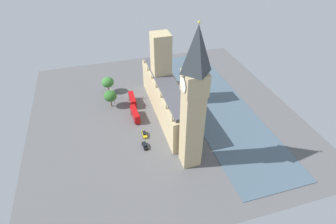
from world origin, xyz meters
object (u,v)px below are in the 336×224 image
(plane_tree_corner, at_px, (108,82))
(street_lamp_by_river_gate, at_px, (114,95))
(plane_tree_leading, at_px, (110,96))
(car_yellow_cab_far_end, at_px, (144,134))
(double_decker_bus_opposite_hall, at_px, (135,114))
(pedestrian_under_trees, at_px, (144,98))
(parliament_building, at_px, (166,93))
(clock_tower, at_px, (193,102))
(pedestrian_kerbside, at_px, (145,105))
(street_lamp_midblock, at_px, (111,92))
(car_black_near_tower, at_px, (145,145))
(double_decker_bus_trailing, at_px, (132,100))

(plane_tree_corner, distance_m, street_lamp_by_river_gate, 11.67)
(plane_tree_leading, bearing_deg, car_yellow_cab_far_end, 113.18)
(double_decker_bus_opposite_hall, height_order, plane_tree_leading, plane_tree_leading)
(car_yellow_cab_far_end, distance_m, pedestrian_under_trees, 29.36)
(parliament_building, relative_size, street_lamp_by_river_gate, 8.20)
(clock_tower, bearing_deg, street_lamp_by_river_gate, -64.22)
(pedestrian_kerbside, relative_size, street_lamp_midblock, 0.29)
(clock_tower, bearing_deg, parliament_building, -90.73)
(parliament_building, relative_size, double_decker_bus_opposite_hall, 5.37)
(car_black_near_tower, bearing_deg, street_lamp_by_river_gate, -80.38)
(car_yellow_cab_far_end, bearing_deg, car_black_near_tower, 79.89)
(clock_tower, height_order, street_lamp_midblock, clock_tower)
(parliament_building, height_order, double_decker_bus_opposite_hall, parliament_building)
(clock_tower, height_order, plane_tree_corner, clock_tower)
(car_black_near_tower, bearing_deg, plane_tree_leading, -76.62)
(double_decker_bus_trailing, relative_size, plane_tree_corner, 1.16)
(double_decker_bus_trailing, height_order, street_lamp_by_river_gate, street_lamp_by_river_gate)
(street_lamp_by_river_gate, bearing_deg, car_black_near_tower, 102.81)
(double_decker_bus_trailing, xyz_separation_m, double_decker_bus_opposite_hall, (0.93, 12.51, 0.00))
(plane_tree_leading, bearing_deg, car_black_near_tower, 106.56)
(plane_tree_leading, height_order, street_lamp_midblock, plane_tree_leading)
(double_decker_bus_opposite_hall, distance_m, pedestrian_under_trees, 17.29)
(clock_tower, bearing_deg, pedestrian_under_trees, -80.29)
(double_decker_bus_opposite_hall, xyz_separation_m, car_yellow_cab_far_end, (-1.58, 13.25, -1.75))
(plane_tree_leading, bearing_deg, pedestrian_under_trees, -172.85)
(clock_tower, distance_m, street_lamp_by_river_gate, 59.76)
(car_yellow_cab_far_end, relative_size, plane_tree_corner, 0.53)
(parliament_building, distance_m, street_lamp_midblock, 31.55)
(car_yellow_cab_far_end, relative_size, pedestrian_kerbside, 2.84)
(parliament_building, bearing_deg, street_lamp_by_river_gate, -29.10)
(clock_tower, distance_m, pedestrian_kerbside, 51.67)
(car_yellow_cab_far_end, height_order, car_black_near_tower, same)
(pedestrian_under_trees, bearing_deg, plane_tree_leading, -98.78)
(clock_tower, xyz_separation_m, street_lamp_by_river_gate, (23.73, -49.13, -24.39))
(pedestrian_kerbside, distance_m, pedestrian_under_trees, 6.56)
(street_lamp_midblock, bearing_deg, pedestrian_kerbside, 142.95)
(pedestrian_under_trees, distance_m, street_lamp_midblock, 17.31)
(double_decker_bus_opposite_hall, relative_size, car_black_near_tower, 2.24)
(pedestrian_kerbside, bearing_deg, clock_tower, -177.73)
(parliament_building, relative_size, pedestrian_kerbside, 34.04)
(car_black_near_tower, bearing_deg, parliament_building, -128.01)
(clock_tower, bearing_deg, car_yellow_cab_far_end, -54.72)
(parliament_building, bearing_deg, plane_tree_corner, -44.08)
(car_black_near_tower, height_order, street_lamp_by_river_gate, street_lamp_by_river_gate)
(double_decker_bus_trailing, relative_size, car_black_near_tower, 2.22)
(parliament_building, height_order, street_lamp_by_river_gate, parliament_building)
(pedestrian_under_trees, distance_m, plane_tree_corner, 21.41)
(parliament_building, height_order, plane_tree_corner, parliament_building)
(clock_tower, xyz_separation_m, pedestrian_kerbside, (8.97, -42.21, -28.43))
(double_decker_bus_trailing, relative_size, double_decker_bus_opposite_hall, 0.99)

